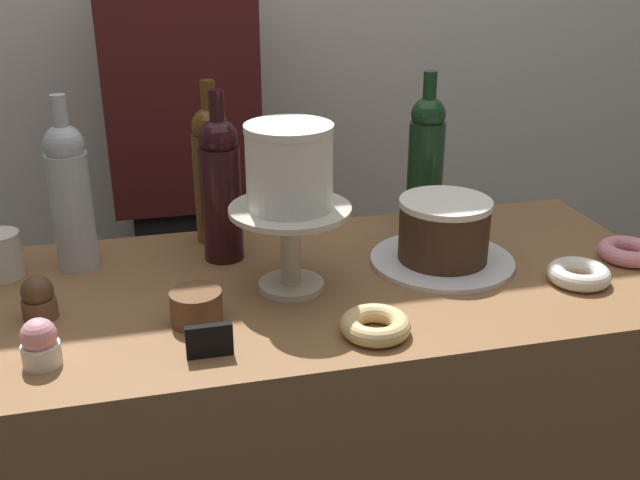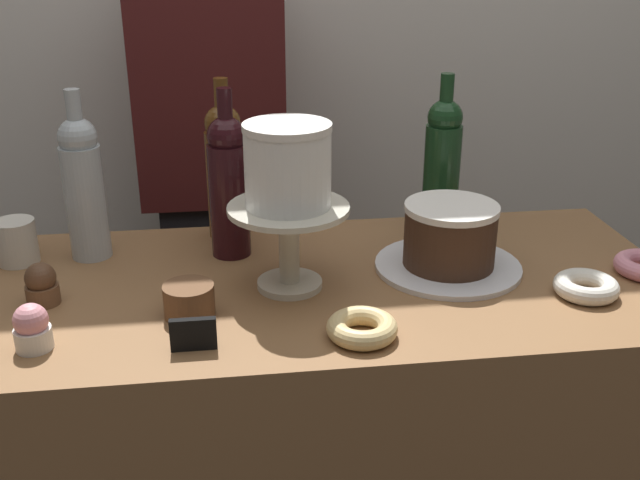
{
  "view_description": "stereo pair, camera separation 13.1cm",
  "coord_description": "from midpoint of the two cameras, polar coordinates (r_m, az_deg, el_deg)",
  "views": [
    {
      "loc": [
        -0.29,
        -1.18,
        1.49
      ],
      "look_at": [
        0.0,
        0.0,
        0.98
      ],
      "focal_mm": 41.68,
      "sensor_mm": 36.0,
      "label": 1
    },
    {
      "loc": [
        -0.16,
        -1.2,
        1.49
      ],
      "look_at": [
        0.0,
        0.0,
        0.98
      ],
      "focal_mm": 41.68,
      "sensor_mm": 36.0,
      "label": 2
    }
  ],
  "objects": [
    {
      "name": "cookie_stack",
      "position": [
        1.22,
        -12.54,
        -5.11
      ],
      "size": [
        0.08,
        0.08,
        0.05
      ],
      "color": "brown",
      "rests_on": "display_counter"
    },
    {
      "name": "donut_sugar",
      "position": [
        1.39,
        16.74,
        -2.59
      ],
      "size": [
        0.11,
        0.11,
        0.03
      ],
      "color": "silver",
      "rests_on": "display_counter"
    },
    {
      "name": "white_layer_cake",
      "position": [
        1.24,
        -5.42,
        5.6
      ],
      "size": [
        0.15,
        0.15,
        0.14
      ],
      "color": "white",
      "rests_on": "cake_stand_pedestal"
    },
    {
      "name": "donut_pink",
      "position": [
        1.52,
        20.34,
        -0.89
      ],
      "size": [
        0.11,
        0.11,
        0.03
      ],
      "color": "pink",
      "rests_on": "display_counter"
    },
    {
      "name": "coffee_cup_ceramic",
      "position": [
        1.49,
        -25.69,
        -1.11
      ],
      "size": [
        0.08,
        0.08,
        0.08
      ],
      "color": "silver",
      "rests_on": "display_counter"
    },
    {
      "name": "chocolate_round_cake",
      "position": [
        1.4,
        6.87,
        0.76
      ],
      "size": [
        0.17,
        0.17,
        0.12
      ],
      "color": "#3D2619",
      "rests_on": "silver_serving_platter"
    },
    {
      "name": "cupcake_strawberry",
      "position": [
        1.18,
        -23.77,
        -7.38
      ],
      "size": [
        0.06,
        0.06,
        0.07
      ],
      "color": "white",
      "rests_on": "display_counter"
    },
    {
      "name": "wine_bottle_clear",
      "position": [
        1.44,
        -21.11,
        3.27
      ],
      "size": [
        0.08,
        0.08,
        0.33
      ],
      "color": "#B2BCC1",
      "rests_on": "display_counter"
    },
    {
      "name": "cake_stand_pedestal",
      "position": [
        1.28,
        -5.22,
        0.38
      ],
      "size": [
        0.21,
        0.21,
        0.15
      ],
      "color": "beige",
      "rests_on": "display_counter"
    },
    {
      "name": "barista_figure",
      "position": [
        1.95,
        -11.96,
        2.69
      ],
      "size": [
        0.36,
        0.22,
        1.6
      ],
      "color": "black",
      "rests_on": "ground_plane"
    },
    {
      "name": "display_counter",
      "position": [
        1.6,
        -2.47,
        -17.92
      ],
      "size": [
        1.3,
        0.59,
        0.9
      ],
      "color": "brown",
      "rests_on": "ground_plane"
    },
    {
      "name": "donut_glazed",
      "position": [
        1.17,
        1.05,
        -6.65
      ],
      "size": [
        0.11,
        0.11,
        0.03
      ],
      "color": "#E0C17F",
      "rests_on": "display_counter"
    },
    {
      "name": "wine_bottle_dark_red",
      "position": [
        1.41,
        -10.29,
        3.99
      ],
      "size": [
        0.08,
        0.08,
        0.33
      ],
      "color": "black",
      "rests_on": "display_counter"
    },
    {
      "name": "price_sign_chalkboard",
      "position": [
        1.13,
        -11.84,
        -7.67
      ],
      "size": [
        0.07,
        0.01,
        0.05
      ],
      "color": "black",
      "rests_on": "display_counter"
    },
    {
      "name": "wine_bottle_green",
      "position": [
        1.58,
        5.77,
        6.25
      ],
      "size": [
        0.08,
        0.08,
        0.33
      ],
      "color": "#193D1E",
      "rests_on": "display_counter"
    },
    {
      "name": "silver_serving_platter",
      "position": [
        1.42,
        6.75,
        -1.63
      ],
      "size": [
        0.27,
        0.27,
        0.01
      ],
      "color": "white",
      "rests_on": "display_counter"
    },
    {
      "name": "wine_bottle_amber",
      "position": [
        1.5,
        -10.78,
        5.13
      ],
      "size": [
        0.08,
        0.08,
        0.33
      ],
      "color": "#5B3814",
      "rests_on": "display_counter"
    },
    {
      "name": "cupcake_chocolate",
      "position": [
        1.31,
        -23.55,
        -4.21
      ],
      "size": [
        0.06,
        0.06,
        0.07
      ],
      "color": "brown",
      "rests_on": "display_counter"
    },
    {
      "name": "back_wall",
      "position": [
        2.08,
        -7.89,
        17.28
      ],
      "size": [
        6.0,
        0.05,
        2.6
      ],
      "color": "silver",
      "rests_on": "ground_plane"
    }
  ]
}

